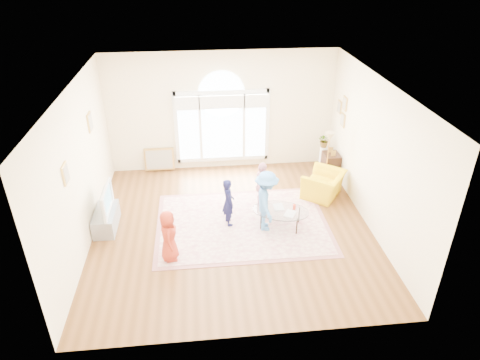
{
  "coord_description": "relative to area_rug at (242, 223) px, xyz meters",
  "views": [
    {
      "loc": [
        -0.65,
        -7.72,
        5.51
      ],
      "look_at": [
        0.2,
        0.3,
        1.02
      ],
      "focal_mm": 32.0,
      "sensor_mm": 36.0,
      "label": 1
    }
  ],
  "objects": [
    {
      "name": "room_shell",
      "position": [
        -0.22,
        2.72,
        1.56
      ],
      "size": [
        6.0,
        6.0,
        6.0
      ],
      "color": "beige",
      "rests_on": "ground"
    },
    {
      "name": "child_blue",
      "position": [
        0.48,
        -0.23,
        0.7
      ],
      "size": [
        0.52,
        0.89,
        1.37
      ],
      "primitive_type": "imported",
      "rotation": [
        0.0,
        0.0,
        1.56
      ],
      "color": "#4A88D1",
      "rests_on": "area_rug"
    },
    {
      "name": "leaning_picture",
      "position": [
        -1.97,
        2.78,
        -0.01
      ],
      "size": [
        0.8,
        0.14,
        0.62
      ],
      "primitive_type": "cube",
      "rotation": [
        -0.14,
        0.0,
        0.0
      ],
      "color": "tan",
      "rests_on": "ground"
    },
    {
      "name": "child_pink",
      "position": [
        0.51,
        0.56,
        0.61
      ],
      "size": [
        0.39,
        0.73,
        1.19
      ],
      "primitive_type": "imported",
      "rotation": [
        0.0,
        0.0,
        1.71
      ],
      "color": "#F9A9BA",
      "rests_on": "area_rug"
    },
    {
      "name": "coffee_table",
      "position": [
        0.82,
        -0.18,
        0.39
      ],
      "size": [
        1.41,
        1.14,
        0.54
      ],
      "rotation": [
        0.0,
        0.0,
        -0.34
      ],
      "color": "silver",
      "rests_on": "ground"
    },
    {
      "name": "rug_border",
      "position": [
        0.0,
        0.0,
        -0.0
      ],
      "size": [
        3.8,
        2.8,
        0.01
      ],
      "primitive_type": "cube",
      "color": "#925B5A",
      "rests_on": "ground"
    },
    {
      "name": "side_cabinet",
      "position": [
        2.55,
        1.9,
        0.34
      ],
      "size": [
        0.4,
        0.5,
        0.7
      ],
      "primitive_type": "cube",
      "color": "black",
      "rests_on": "ground"
    },
    {
      "name": "potted_plant",
      "position": [
        2.47,
        2.35,
        0.88
      ],
      "size": [
        0.35,
        0.3,
        0.38
      ],
      "primitive_type": "imported",
      "rotation": [
        0.0,
        0.0,
        -0.03
      ],
      "color": "#33722D",
      "rests_on": "plant_pedestal"
    },
    {
      "name": "ground",
      "position": [
        -0.23,
        -0.12,
        -0.01
      ],
      "size": [
        6.0,
        6.0,
        0.0
      ],
      "primitive_type": "plane",
      "color": "#543214",
      "rests_on": "ground"
    },
    {
      "name": "television",
      "position": [
        -2.97,
        0.18,
        0.7
      ],
      "size": [
        0.17,
        0.99,
        0.57
      ],
      "color": "black",
      "rests_on": "tv_console"
    },
    {
      "name": "tv_console",
      "position": [
        -2.98,
        0.18,
        0.2
      ],
      "size": [
        0.45,
        1.0,
        0.42
      ],
      "primitive_type": "cube",
      "color": "gray",
      "rests_on": "ground"
    },
    {
      "name": "child_navy",
      "position": [
        -0.31,
        0.03,
        0.56
      ],
      "size": [
        0.35,
        0.45,
        1.11
      ],
      "primitive_type": "imported",
      "rotation": [
        0.0,
        0.0,
        1.79
      ],
      "color": "#121339",
      "rests_on": "area_rug"
    },
    {
      "name": "area_rug",
      "position": [
        0.0,
        0.0,
        0.0
      ],
      "size": [
        3.6,
        2.6,
        0.02
      ],
      "primitive_type": "cube",
      "color": "beige",
      "rests_on": "ground"
    },
    {
      "name": "plant_pedestal",
      "position": [
        2.47,
        2.35,
        0.34
      ],
      "size": [
        0.2,
        0.2,
        0.7
      ],
      "primitive_type": "cylinder",
      "color": "white",
      "rests_on": "ground"
    },
    {
      "name": "floor_lamp",
      "position": [
        2.28,
        1.43,
        1.27
      ],
      "size": [
        0.25,
        0.25,
        1.51
      ],
      "color": "black",
      "rests_on": "ground"
    },
    {
      "name": "armchair",
      "position": [
        2.12,
        1.01,
        0.31
      ],
      "size": [
        1.27,
        1.29,
        0.63
      ],
      "primitive_type": "imported",
      "rotation": [
        0.0,
        0.0,
        4.08
      ],
      "color": "yellow",
      "rests_on": "ground"
    },
    {
      "name": "child_red",
      "position": [
        -1.55,
        -1.05,
        0.55
      ],
      "size": [
        0.35,
        0.53,
        1.08
      ],
      "primitive_type": "imported",
      "rotation": [
        0.0,
        0.0,
        1.58
      ],
      "color": "#A02D1C",
      "rests_on": "area_rug"
    }
  ]
}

